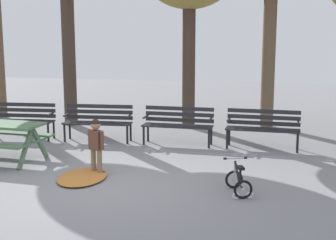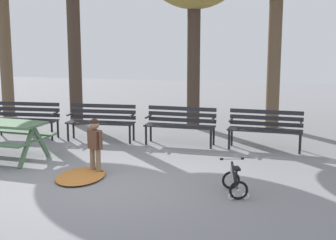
{
  "view_description": "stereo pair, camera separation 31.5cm",
  "coord_description": "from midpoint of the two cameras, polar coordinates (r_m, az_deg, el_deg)",
  "views": [
    {
      "loc": [
        2.63,
        -7.41,
        2.51
      ],
      "look_at": [
        0.77,
        1.63,
        0.85
      ],
      "focal_mm": 51.63,
      "sensor_mm": 36.0,
      "label": 1
    },
    {
      "loc": [
        2.94,
        -7.35,
        2.51
      ],
      "look_at": [
        0.77,
        1.63,
        0.85
      ],
      "focal_mm": 51.63,
      "sensor_mm": 36.0,
      "label": 2
    }
  ],
  "objects": [
    {
      "name": "ground",
      "position": [
        8.28,
        -8.67,
        -7.58
      ],
      "size": [
        36.0,
        36.0,
        0.0
      ],
      "primitive_type": "plane",
      "color": "gray"
    },
    {
      "name": "park_bench_far_left",
      "position": [
        12.2,
        -17.58,
        0.28
      ],
      "size": [
        1.63,
        0.56,
        0.85
      ],
      "color": "#232328",
      "rests_on": "ground"
    },
    {
      "name": "park_bench_left",
      "position": [
        11.51,
        -9.0,
        0.06
      ],
      "size": [
        1.63,
        0.56,
        0.85
      ],
      "color": "#232328",
      "rests_on": "ground"
    },
    {
      "name": "park_bench_right",
      "position": [
        11.02,
        0.4,
        -0.27
      ],
      "size": [
        1.61,
        0.5,
        0.85
      ],
      "color": "#232328",
      "rests_on": "ground"
    },
    {
      "name": "park_bench_far_right",
      "position": [
        10.79,
        10.33,
        -0.66
      ],
      "size": [
        1.62,
        0.54,
        0.85
      ],
      "color": "#232328",
      "rests_on": "ground"
    },
    {
      "name": "child_standing",
      "position": [
        8.74,
        -9.52,
        -2.61
      ],
      "size": [
        0.35,
        0.26,
        1.02
      ],
      "color": "#7F664C",
      "rests_on": "ground"
    },
    {
      "name": "kids_bicycle",
      "position": [
        7.76,
        7.18,
        -7.2
      ],
      "size": [
        0.51,
        0.63,
        0.54
      ],
      "color": "black",
      "rests_on": "ground"
    },
    {
      "name": "leaf_pile",
      "position": [
        8.66,
        -11.11,
        -6.61
      ],
      "size": [
        0.87,
        1.21,
        0.07
      ],
      "primitive_type": "ellipsoid",
      "rotation": [
        0.0,
        0.0,
        1.61
      ],
      "color": "#B26B2D",
      "rests_on": "ground"
    }
  ]
}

